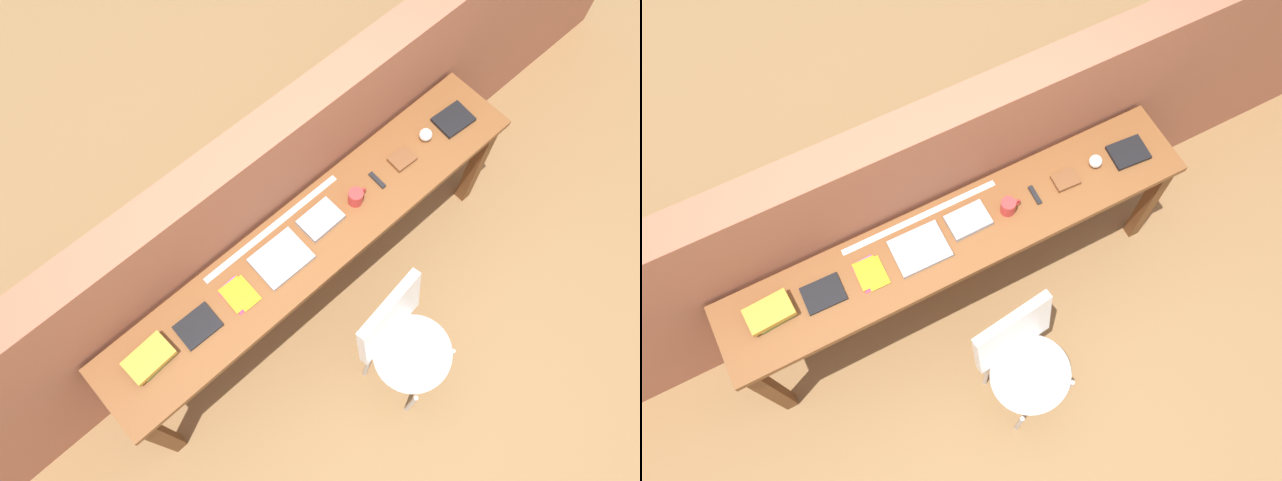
# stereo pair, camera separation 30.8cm
# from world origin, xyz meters

# --- Properties ---
(ground_plane) EXTENTS (40.00, 40.00, 0.00)m
(ground_plane) POSITION_xyz_m (0.00, 0.00, 0.00)
(ground_plane) COLOR olive
(brick_wall_back) EXTENTS (6.00, 0.20, 1.44)m
(brick_wall_back) POSITION_xyz_m (0.00, 0.64, 0.72)
(brick_wall_back) COLOR #9E5B42
(brick_wall_back) RESTS_ON ground
(sideboard) EXTENTS (2.50, 0.44, 0.88)m
(sideboard) POSITION_xyz_m (0.00, 0.30, 0.74)
(sideboard) COLOR brown
(sideboard) RESTS_ON ground
(chair_white_moulded) EXTENTS (0.49, 0.50, 0.89)m
(chair_white_moulded) POSITION_xyz_m (0.05, -0.36, 0.53)
(chair_white_moulded) COLOR white
(chair_white_moulded) RESTS_ON ground
(book_stack_leftmost) EXTENTS (0.23, 0.15, 0.06)m
(book_stack_leftmost) POSITION_xyz_m (-0.97, 0.33, 0.91)
(book_stack_leftmost) COLOR olive
(book_stack_leftmost) RESTS_ON sideboard
(magazine_cycling) EXTENTS (0.20, 0.15, 0.01)m
(magazine_cycling) POSITION_xyz_m (-0.72, 0.32, 0.89)
(magazine_cycling) COLOR black
(magazine_cycling) RESTS_ON sideboard
(pamphlet_pile_colourful) EXTENTS (0.14, 0.18, 0.01)m
(pamphlet_pile_colourful) POSITION_xyz_m (-0.47, 0.31, 0.89)
(pamphlet_pile_colourful) COLOR #E5334C
(pamphlet_pile_colourful) RESTS_ON sideboard
(book_open_centre) EXTENTS (0.27, 0.22, 0.02)m
(book_open_centre) POSITION_xyz_m (-0.20, 0.31, 0.89)
(book_open_centre) COLOR #9E9EA3
(book_open_centre) RESTS_ON sideboard
(book_grey_hardcover) EXTENTS (0.21, 0.15, 0.03)m
(book_grey_hardcover) POSITION_xyz_m (0.08, 0.33, 0.90)
(book_grey_hardcover) COLOR #9E9EA3
(book_grey_hardcover) RESTS_ON sideboard
(mug) EXTENTS (0.11, 0.08, 0.09)m
(mug) POSITION_xyz_m (0.29, 0.30, 0.92)
(mug) COLOR red
(mug) RESTS_ON sideboard
(multitool_folded) EXTENTS (0.03, 0.11, 0.02)m
(multitool_folded) POSITION_xyz_m (0.45, 0.31, 0.89)
(multitool_folded) COLOR black
(multitool_folded) RESTS_ON sideboard
(leather_journal_brown) EXTENTS (0.13, 0.11, 0.02)m
(leather_journal_brown) POSITION_xyz_m (0.64, 0.31, 0.89)
(leather_journal_brown) COLOR brown
(leather_journal_brown) RESTS_ON sideboard
(sports_ball_small) EXTENTS (0.07, 0.07, 0.07)m
(sports_ball_small) POSITION_xyz_m (0.82, 0.32, 0.92)
(sports_ball_small) COLOR silver
(sports_ball_small) RESTS_ON sideboard
(book_repair_rightmost) EXTENTS (0.21, 0.17, 0.02)m
(book_repair_rightmost) POSITION_xyz_m (1.02, 0.30, 0.89)
(book_repair_rightmost) COLOR black
(book_repair_rightmost) RESTS_ON sideboard
(ruler_metal_back_edge) EXTENTS (0.86, 0.03, 0.00)m
(ruler_metal_back_edge) POSITION_xyz_m (-0.13, 0.47, 0.88)
(ruler_metal_back_edge) COLOR silver
(ruler_metal_back_edge) RESTS_ON sideboard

